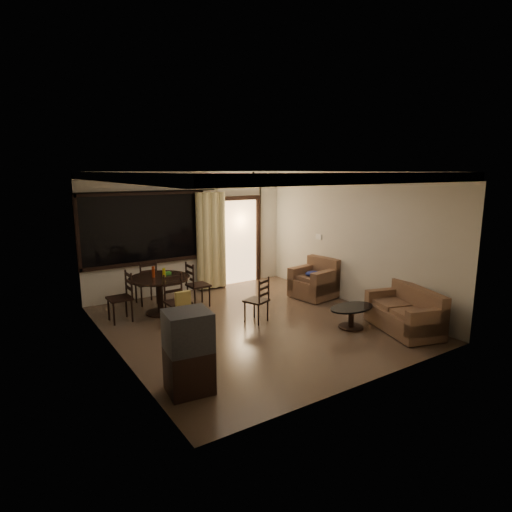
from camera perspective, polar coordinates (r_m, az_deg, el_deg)
ground at (r=8.13m, az=-0.32°, el=-8.99°), size 5.50×5.50×0.00m
room_shell at (r=9.49m, az=-3.13°, el=5.34°), size 5.50×6.70×5.50m
dining_table at (r=8.72m, az=-12.71°, el=-3.76°), size 1.20×1.20×0.97m
dining_chair_west at (r=8.56m, az=-17.58°, el=-6.47°), size 0.43×0.43×0.95m
dining_chair_east at (r=9.13m, az=-7.75°, el=-4.91°), size 0.43×0.43×0.95m
dining_chair_south at (r=8.04m, az=-10.33°, el=-7.09°), size 0.43×0.49×0.95m
dining_chair_north at (r=9.50m, az=-14.38°, el=-4.53°), size 0.43×0.43×0.95m
tv_cabinet at (r=5.68m, az=-8.97°, el=-12.49°), size 0.63×0.58×1.09m
sofa at (r=8.16m, az=19.39°, el=-7.31°), size 1.14×1.58×0.76m
armchair at (r=9.75m, az=7.95°, el=-3.41°), size 0.97×0.97×0.86m
coffee_table at (r=8.02m, az=12.60°, el=-7.53°), size 0.91×0.55×0.40m
side_chair at (r=8.14m, az=0.11°, el=-7.01°), size 0.50×0.50×0.87m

